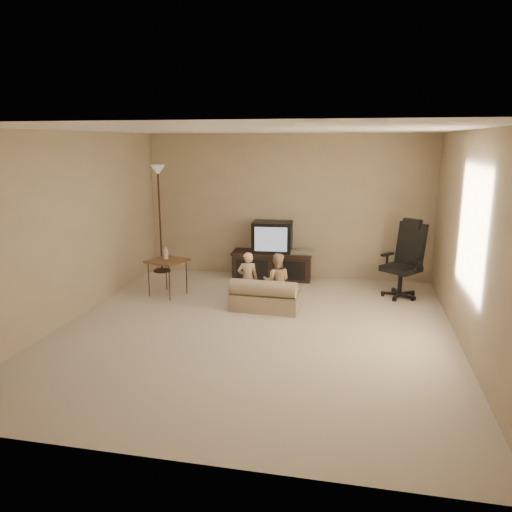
{
  "coord_description": "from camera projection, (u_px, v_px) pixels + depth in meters",
  "views": [
    {
      "loc": [
        1.25,
        -5.89,
        2.37
      ],
      "look_at": [
        -0.1,
        0.6,
        0.84
      ],
      "focal_mm": 35.0,
      "sensor_mm": 36.0,
      "label": 1
    }
  ],
  "objects": [
    {
      "name": "toddler_left",
      "position": [
        248.0,
        279.0,
        7.26
      ],
      "size": [
        0.34,
        0.28,
        0.81
      ],
      "primitive_type": "imported",
      "rotation": [
        0.0,
        0.0,
        3.38
      ],
      "color": "#DAB288",
      "rests_on": "floor"
    },
    {
      "name": "office_chair",
      "position": [
        404.0,
        269.0,
        7.7
      ],
      "size": [
        0.78,
        0.78,
        1.21
      ],
      "rotation": [
        0.0,
        0.0,
        -0.66
      ],
      "color": "black",
      "rests_on": "floor"
    },
    {
      "name": "side_table",
      "position": [
        167.0,
        261.0,
        7.74
      ],
      "size": [
        0.65,
        0.65,
        0.77
      ],
      "rotation": [
        0.0,
        0.0,
        -0.32
      ],
      "color": "brown",
      "rests_on": "floor"
    },
    {
      "name": "floor_lamp",
      "position": [
        159.0,
        195.0,
        8.97
      ],
      "size": [
        0.3,
        0.3,
        1.96
      ],
      "color": "#2F2215",
      "rests_on": "floor"
    },
    {
      "name": "room_shell",
      "position": [
        254.0,
        213.0,
        6.06
      ],
      "size": [
        5.5,
        5.5,
        5.5
      ],
      "color": "white",
      "rests_on": "floor"
    },
    {
      "name": "tv_stand",
      "position": [
        273.0,
        255.0,
        8.72
      ],
      "size": [
        1.44,
        0.6,
        1.01
      ],
      "rotation": [
        0.0,
        0.0,
        0.06
      ],
      "color": "black",
      "rests_on": "floor"
    },
    {
      "name": "toddler_right",
      "position": [
        277.0,
        281.0,
        7.15
      ],
      "size": [
        0.42,
        0.27,
        0.82
      ],
      "primitive_type": "imported",
      "rotation": [
        0.0,
        0.0,
        3.27
      ],
      "color": "#DAB288",
      "rests_on": "floor"
    },
    {
      "name": "child_sofa",
      "position": [
        265.0,
        297.0,
        7.12
      ],
      "size": [
        0.99,
        0.59,
        0.47
      ],
      "rotation": [
        0.0,
        0.0,
        -0.05
      ],
      "color": "tan",
      "rests_on": "floor"
    },
    {
      "name": "floor",
      "position": [
        254.0,
        330.0,
        6.4
      ],
      "size": [
        5.5,
        5.5,
        0.0
      ],
      "primitive_type": "plane",
      "color": "beige",
      "rests_on": "ground"
    }
  ]
}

